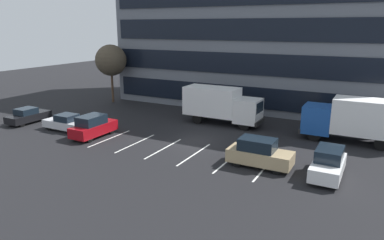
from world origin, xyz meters
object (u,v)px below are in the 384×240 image
(box_truck_blue, at_px, (355,118))
(suv_tan, at_px, (259,153))
(box_truck_white, at_px, (221,104))
(suv_maroon, at_px, (93,126))
(bare_tree, at_px, (111,60))
(suv_white, at_px, (328,164))
(sedan_silver, at_px, (66,123))
(sedan_black, at_px, (28,116))

(box_truck_blue, xyz_separation_m, suv_tan, (-5.34, -8.86, -1.15))
(box_truck_white, bearing_deg, suv_maroon, -131.11)
(box_truck_white, height_order, bare_tree, bare_tree)
(suv_maroon, distance_m, suv_white, 19.65)
(suv_maroon, bearing_deg, suv_white, 1.93)
(box_truck_blue, distance_m, bare_tree, 29.21)
(suv_maroon, relative_size, bare_tree, 0.60)
(suv_white, distance_m, suv_tan, 4.53)
(box_truck_blue, height_order, suv_tan, box_truck_blue)
(box_truck_blue, distance_m, suv_white, 8.64)
(suv_white, bearing_deg, sedan_silver, -179.20)
(sedan_silver, bearing_deg, suv_tan, -0.07)
(box_truck_white, relative_size, sedan_black, 1.82)
(suv_maroon, distance_m, sedan_black, 9.26)
(box_truck_white, xyz_separation_m, sedan_silver, (-11.95, -9.04, -1.32))
(sedan_silver, relative_size, suv_white, 1.01)
(sedan_black, bearing_deg, suv_maroon, -2.73)
(box_truck_blue, bearing_deg, box_truck_white, 179.06)
(box_truck_white, relative_size, sedan_silver, 1.82)
(box_truck_white, distance_m, bare_tree, 17.18)
(suv_maroon, bearing_deg, suv_tan, 1.18)
(box_truck_blue, relative_size, suv_maroon, 1.86)
(bare_tree, bearing_deg, sedan_silver, -69.14)
(suv_tan, distance_m, bare_tree, 26.82)
(box_truck_white, xyz_separation_m, suv_maroon, (-8.18, -9.38, -1.10))
(box_truck_white, relative_size, suv_white, 1.84)
(sedan_silver, height_order, sedan_black, same)
(box_truck_blue, relative_size, suv_white, 1.90)
(box_truck_blue, height_order, bare_tree, bare_tree)
(box_truck_blue, xyz_separation_m, suv_white, (-0.82, -8.51, -1.19))
(sedan_silver, bearing_deg, box_truck_white, 37.12)
(sedan_black, bearing_deg, suv_tan, -0.30)
(sedan_silver, xyz_separation_m, bare_tree, (-4.62, 12.13, 4.63))
(box_truck_white, distance_m, sedan_silver, 15.04)
(sedan_black, bearing_deg, sedan_silver, -1.10)
(box_truck_white, xyz_separation_m, bare_tree, (-16.57, 3.09, 3.31))
(sedan_silver, distance_m, suv_white, 23.40)
(suv_tan, xyz_separation_m, bare_tree, (-23.50, 12.16, 4.39))
(suv_maroon, distance_m, suv_tan, 15.12)
(box_truck_blue, height_order, sedan_silver, box_truck_blue)
(box_truck_white, height_order, sedan_silver, box_truck_white)
(sedan_silver, height_order, suv_tan, suv_tan)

